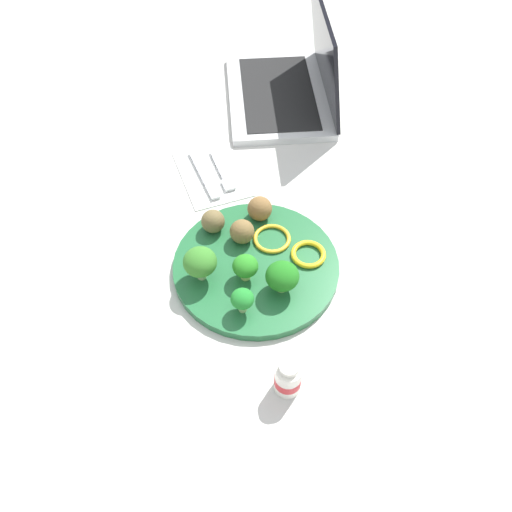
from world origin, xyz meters
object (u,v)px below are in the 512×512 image
at_px(pepper_ring_far_rim, 308,254).
at_px(laptop, 291,83).
at_px(broccoli_floret_far_rim, 242,299).
at_px(plate, 256,266).
at_px(pepper_ring_front_left, 272,239).
at_px(yogurt_bottle, 288,378).
at_px(broccoli_floret_near_rim, 282,276).
at_px(meatball_mid_right, 213,221).
at_px(broccoli_floret_back_left, 200,262).
at_px(napkin, 213,174).
at_px(meatball_far_rim, 241,232).
at_px(broccoli_floret_mid_left, 245,267).
at_px(meatball_back_left, 260,209).
at_px(fork, 222,172).
at_px(knife, 205,176).

relative_size(pepper_ring_far_rim, laptop, 0.16).
bearing_deg(broccoli_floret_far_rim, plate, 142.67).
height_order(pepper_ring_front_left, yogurt_bottle, yogurt_bottle).
bearing_deg(pepper_ring_front_left, laptop, 148.93).
bearing_deg(yogurt_bottle, laptop, 152.79).
height_order(broccoli_floret_near_rim, meatball_mid_right, broccoli_floret_near_rim).
relative_size(broccoli_floret_back_left, napkin, 0.36).
bearing_deg(meatball_far_rim, broccoli_floret_far_rim, -22.47).
bearing_deg(broccoli_floret_back_left, broccoli_floret_mid_left, 64.67).
height_order(broccoli_floret_mid_left, meatball_far_rim, broccoli_floret_mid_left).
bearing_deg(pepper_ring_front_left, pepper_ring_far_rim, 35.39).
xyz_separation_m(meatball_mid_right, meatball_back_left, (0.01, 0.09, 0.00)).
xyz_separation_m(meatball_mid_right, pepper_ring_far_rim, (0.12, 0.12, -0.02)).
bearing_deg(laptop, fork, -54.07).
relative_size(plate, broccoli_floret_mid_left, 5.93).
distance_m(fork, knife, 0.04).
height_order(plate, fork, plate).
relative_size(broccoli_floret_back_left, fork, 0.51).
height_order(knife, laptop, laptop).
distance_m(broccoli_floret_near_rim, pepper_ring_front_left, 0.11).
bearing_deg(meatball_back_left, meatball_mid_right, -94.84).
xyz_separation_m(meatball_back_left, pepper_ring_front_left, (0.06, -0.00, -0.02)).
bearing_deg(knife, meatball_mid_right, -14.76).
bearing_deg(laptop, plate, -33.61).
distance_m(napkin, knife, 0.02).
xyz_separation_m(plate, laptop, (-0.41, 0.27, 0.03)).
xyz_separation_m(broccoli_floret_near_rim, pepper_ring_far_rim, (-0.04, 0.07, -0.03)).
xyz_separation_m(plate, meatball_back_left, (-0.09, 0.05, 0.03)).
distance_m(meatball_far_rim, knife, 0.19).
xyz_separation_m(meatball_far_rim, fork, (-0.18, 0.04, -0.03)).
relative_size(plate, broccoli_floret_near_rim, 5.01).
height_order(broccoli_floret_far_rim, fork, broccoli_floret_far_rim).
xyz_separation_m(meatball_mid_right, meatball_far_rim, (0.04, 0.03, 0.00)).
distance_m(broccoli_floret_far_rim, pepper_ring_front_left, 0.15).
height_order(broccoli_floret_near_rim, yogurt_bottle, broccoli_floret_near_rim).
relative_size(broccoli_floret_far_rim, broccoli_floret_near_rim, 0.81).
relative_size(meatball_back_left, yogurt_bottle, 0.66).
bearing_deg(napkin, plate, -4.46).
height_order(meatball_far_rim, pepper_ring_front_left, meatball_far_rim).
distance_m(broccoli_floret_mid_left, pepper_ring_far_rim, 0.12).
distance_m(broccoli_floret_back_left, meatball_mid_right, 0.11).
bearing_deg(broccoli_floret_near_rim, meatball_back_left, 167.90).
distance_m(plate, pepper_ring_front_left, 0.06).
xyz_separation_m(broccoli_floret_back_left, broccoli_floret_near_rim, (0.08, 0.11, -0.01)).
bearing_deg(fork, meatball_back_left, 5.15).
xyz_separation_m(broccoli_floret_back_left, yogurt_bottle, (0.23, 0.04, -0.02)).
bearing_deg(plate, napkin, 175.54).
relative_size(pepper_ring_far_rim, napkin, 0.35).
height_order(pepper_ring_front_left, pepper_ring_far_rim, pepper_ring_far_rim).
bearing_deg(napkin, pepper_ring_front_left, 7.32).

